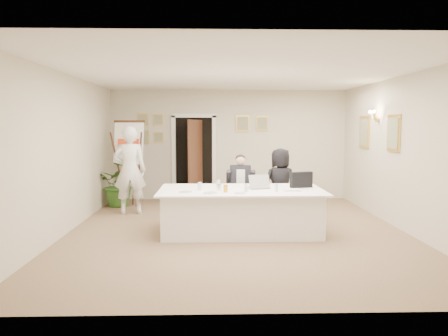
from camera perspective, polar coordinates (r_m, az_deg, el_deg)
name	(u,v)px	position (r m, az deg, el deg)	size (l,w,h in m)	color
floor	(236,231)	(7.97, 1.64, -8.19)	(7.00, 7.00, 0.00)	brown
ceiling	(237,73)	(7.79, 1.70, 12.24)	(6.00, 7.00, 0.02)	white
wall_back	(229,145)	(11.25, 0.66, 3.04)	(6.00, 0.10, 2.80)	beige
wall_front	(257,176)	(4.28, 4.33, -1.06)	(6.00, 0.10, 2.80)	beige
wall_left	(66,154)	(8.15, -19.89, 1.76)	(0.10, 7.00, 2.80)	beige
wall_right	(403,153)	(8.47, 22.39, 1.80)	(0.10, 7.00, 2.80)	beige
doorway	(195,159)	(11.09, -3.87, 1.14)	(1.14, 0.86, 2.20)	black
pictures_back_wall	(198,127)	(11.20, -3.44, 5.32)	(3.40, 0.06, 0.80)	gold
pictures_right_wall	(377,133)	(9.56, 19.38, 4.38)	(0.06, 2.20, 0.80)	gold
wall_sconce	(374,116)	(9.53, 19.05, 6.50)	(0.20, 0.30, 0.24)	gold
conference_table	(241,211)	(7.78, 2.22, -5.57)	(2.88, 1.53, 0.78)	white
seated_man	(240,186)	(8.92, 2.16, -2.38)	(0.57, 0.61, 1.32)	black
flip_chart	(131,168)	(10.43, -12.08, 0.03)	(0.71, 0.48, 1.97)	#391B12
standing_man	(130,170)	(9.54, -12.21, -0.31)	(0.69, 0.45, 1.88)	silver
standing_woman	(280,184)	(8.81, 7.35, -2.11)	(0.71, 0.46, 1.45)	black
potted_palm	(120,184)	(10.54, -13.43, -2.00)	(0.96, 0.84, 1.07)	#316220
laptop	(258,180)	(7.83, 4.52, -1.64)	(0.37, 0.38, 0.28)	#B7BABC
laptop_bag	(301,180)	(8.01, 10.06, -1.53)	(0.41, 0.11, 0.29)	black
paper_stack	(292,190)	(7.61, 8.86, -2.84)	(0.30, 0.21, 0.03)	white
plate_left	(186,192)	(7.37, -5.05, -3.13)	(0.23, 0.23, 0.01)	white
plate_mid	(210,193)	(7.23, -1.81, -3.28)	(0.23, 0.23, 0.01)	white
plate_near	(241,193)	(7.22, 2.18, -3.30)	(0.20, 0.20, 0.01)	white
glass_a	(200,186)	(7.60, -3.19, -2.38)	(0.07, 0.07, 0.14)	silver
glass_b	(246,188)	(7.38, 2.89, -2.61)	(0.06, 0.06, 0.14)	silver
glass_c	(276,187)	(7.48, 6.85, -2.53)	(0.06, 0.06, 0.14)	silver
glass_d	(218,184)	(7.87, -0.74, -2.10)	(0.06, 0.06, 0.14)	silver
oj_glass	(226,188)	(7.34, 0.21, -2.69)	(0.07, 0.07, 0.13)	orange
steel_jug	(219,187)	(7.55, -0.69, -2.54)	(0.09, 0.09, 0.11)	silver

